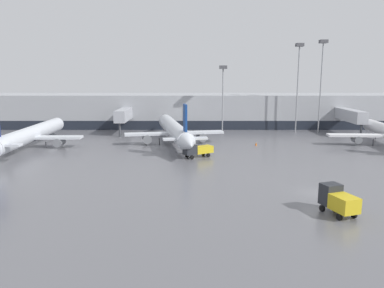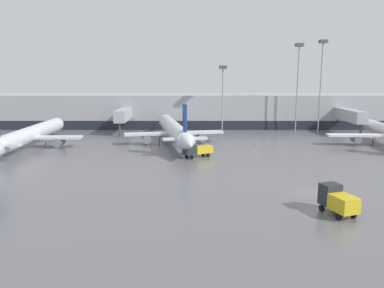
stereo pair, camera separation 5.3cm
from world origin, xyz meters
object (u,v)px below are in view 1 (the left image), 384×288
(traffic_cone_1, at_px, (257,144))
(apron_light_mast_5, at_px, (224,79))
(parked_jet_0, at_px, (32,135))
(service_truck_0, at_px, (198,150))
(traffic_cone_2, at_px, (30,140))
(apron_light_mast_1, at_px, (300,64))
(service_truck_2, at_px, (339,200))
(apron_light_mast_3, at_px, (324,62))
(parked_jet_2, at_px, (176,130))

(traffic_cone_1, relative_size, apron_light_mast_5, 0.04)
(parked_jet_0, xyz_separation_m, service_truck_0, (33.09, -8.99, -1.26))
(parked_jet_0, relative_size, traffic_cone_2, 56.78)
(parked_jet_0, distance_m, apron_light_mast_5, 45.67)
(service_truck_0, relative_size, apron_light_mast_1, 0.25)
(traffic_cone_1, bearing_deg, parked_jet_0, -176.98)
(traffic_cone_1, xyz_separation_m, apron_light_mast_1, (13.21, 18.77, 16.58))
(service_truck_2, relative_size, traffic_cone_2, 6.83)
(apron_light_mast_1, xyz_separation_m, apron_light_mast_3, (5.31, -1.41, 0.45))
(parked_jet_2, bearing_deg, apron_light_mast_1, -71.92)
(service_truck_0, xyz_separation_m, traffic_cone_2, (-36.75, 15.97, -1.05))
(traffic_cone_2, distance_m, apron_light_mast_3, 70.87)
(parked_jet_0, xyz_separation_m, parked_jet_2, (28.50, 4.48, 0.21))
(parked_jet_2, height_order, service_truck_0, parked_jet_2)
(parked_jet_2, bearing_deg, service_truck_0, -172.14)
(parked_jet_2, height_order, traffic_cone_1, parked_jet_2)
(traffic_cone_2, bearing_deg, parked_jet_0, -62.32)
(traffic_cone_1, bearing_deg, parked_jet_2, 172.99)
(traffic_cone_2, bearing_deg, traffic_cone_1, -5.33)
(service_truck_2, relative_size, apron_light_mast_3, 0.20)
(service_truck_2, relative_size, traffic_cone_1, 6.58)
(apron_light_mast_1, height_order, apron_light_mast_5, apron_light_mast_1)
(service_truck_2, xyz_separation_m, traffic_cone_1, (-1.90, 38.78, -1.26))
(traffic_cone_1, xyz_separation_m, apron_light_mast_3, (18.52, 17.36, 17.03))
(service_truck_0, distance_m, apron_light_mast_5, 31.79)
(traffic_cone_1, xyz_separation_m, apron_light_mast_5, (-5.60, 17.32, 12.90))
(service_truck_0, distance_m, service_truck_2, 30.86)
(parked_jet_2, height_order, apron_light_mast_5, apron_light_mast_5)
(apron_light_mast_5, bearing_deg, apron_light_mast_3, 0.10)
(parked_jet_0, relative_size, traffic_cone_1, 54.73)
(traffic_cone_1, distance_m, apron_light_mast_3, 30.57)
(service_truck_0, height_order, apron_light_mast_3, apron_light_mast_3)
(parked_jet_0, height_order, apron_light_mast_5, apron_light_mast_5)
(service_truck_0, distance_m, traffic_cone_1, 16.81)
(apron_light_mast_1, bearing_deg, apron_light_mast_5, -175.58)
(parked_jet_0, distance_m, traffic_cone_1, 45.53)
(traffic_cone_2, bearing_deg, apron_light_mast_3, 10.71)
(parked_jet_0, bearing_deg, apron_light_mast_3, -73.82)
(traffic_cone_2, relative_size, apron_light_mast_3, 0.03)
(traffic_cone_2, relative_size, apron_light_mast_5, 0.04)
(traffic_cone_1, bearing_deg, apron_light_mast_5, 107.92)
(service_truck_0, bearing_deg, service_truck_2, 85.58)
(traffic_cone_2, xyz_separation_m, apron_light_mast_1, (62.28, 14.20, 16.60))
(apron_light_mast_1, relative_size, apron_light_mast_3, 0.97)
(traffic_cone_2, height_order, apron_light_mast_1, apron_light_mast_1)
(parked_jet_2, xyz_separation_m, apron_light_mast_1, (30.11, 16.70, 14.08))
(parked_jet_0, height_order, apron_light_mast_3, apron_light_mast_3)
(traffic_cone_2, bearing_deg, parked_jet_2, -4.45)
(traffic_cone_1, relative_size, apron_light_mast_1, 0.03)
(apron_light_mast_5, bearing_deg, service_truck_2, -82.39)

